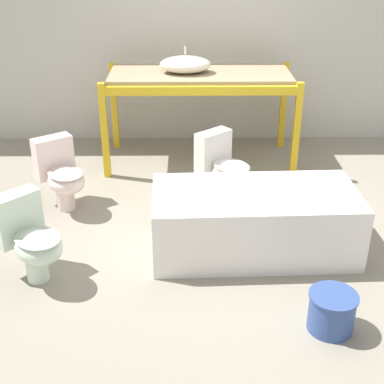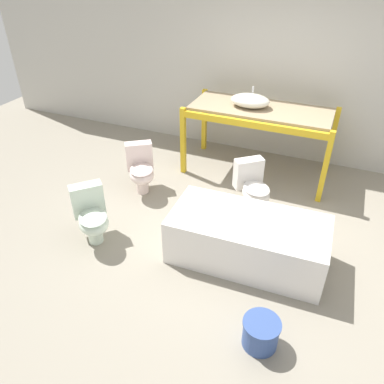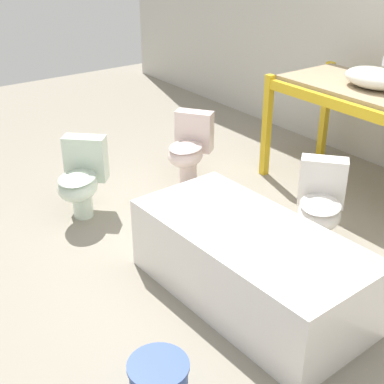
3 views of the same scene
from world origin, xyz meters
The scene contains 7 objects.
ground_plane centered at (0.00, 0.00, 0.00)m, with size 12.00×12.00×0.00m, color gray.
sink_basin centered at (-0.35, 1.44, 1.11)m, with size 0.55×0.38×0.25m.
bathtub_main centered at (0.22, -0.43, 0.31)m, with size 1.68×0.85×0.54m.
toilet_near centered at (-1.50, -0.82, 0.36)m, with size 0.63×0.62×0.67m.
toilet_far centered at (0.02, 0.47, 0.36)m, with size 0.61×0.64×0.67m.
toilet_extra centered at (-1.51, 0.33, 0.36)m, with size 0.59×0.64×0.67m.
bucket_white centered at (0.63, -1.42, 0.15)m, with size 0.33×0.33×0.28m.
Camera 3 is at (2.38, -2.49, 2.31)m, focal length 50.00 mm.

